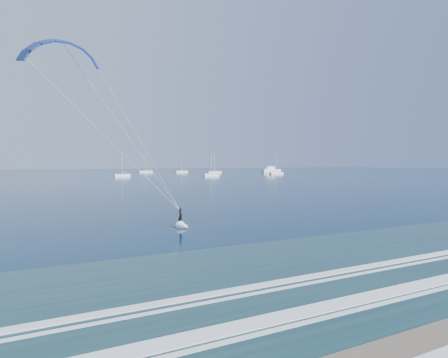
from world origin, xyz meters
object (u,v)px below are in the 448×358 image
sailboat_3 (122,175)px  sailboat_8 (211,175)px  sailboat_7 (182,172)px  motor_yacht (271,170)px  sailboat_4 (146,171)px  sailboat_6 (276,173)px  sailboat_5 (214,172)px  kitesurfer_rig (130,139)px

sailboat_3 → sailboat_8: sailboat_8 is taller
sailboat_3 → sailboat_7: size_ratio=0.99×
motor_yacht → sailboat_4: 88.76m
motor_yacht → sailboat_6: size_ratio=1.25×
sailboat_3 → sailboat_5: size_ratio=0.82×
sailboat_8 → sailboat_5: bearing=60.9°
sailboat_4 → sailboat_6: bearing=-54.4°
sailboat_5 → sailboat_6: 42.86m
sailboat_7 → motor_yacht: bearing=-16.3°
sailboat_3 → sailboat_5: sailboat_5 is taller
sailboat_5 → sailboat_8: 57.52m
sailboat_3 → sailboat_8: (40.79, -14.72, 0.00)m
sailboat_4 → sailboat_5: 51.81m
motor_yacht → sailboat_3: sailboat_3 is taller
sailboat_7 → sailboat_8: 77.69m
sailboat_7 → sailboat_8: size_ratio=0.94×
sailboat_4 → sailboat_8: sailboat_4 is taller
sailboat_3 → sailboat_7: sailboat_7 is taller
sailboat_6 → sailboat_4: bearing=125.6°
sailboat_6 → sailboat_5: bearing=121.2°
sailboat_4 → sailboat_8: (4.88, -90.37, -0.01)m
motor_yacht → sailboat_7: (-61.78, 18.09, -0.94)m
kitesurfer_rig → sailboat_3: (39.92, 157.83, -7.87)m
sailboat_3 → sailboat_8: 43.36m
motor_yacht → sailboat_8: 96.96m
sailboat_5 → sailboat_7: (-11.97, 25.76, -0.02)m
motor_yacht → sailboat_5: sailboat_5 is taller
kitesurfer_rig → sailboat_6: size_ratio=1.42×
motor_yacht → sailboat_8: sailboat_8 is taller
sailboat_7 → sailboat_3: bearing=-132.8°
sailboat_3 → sailboat_6: size_ratio=0.88×
motor_yacht → sailboat_3: 126.17m
kitesurfer_rig → sailboat_8: kitesurfer_rig is taller
sailboat_3 → motor_yacht: bearing=20.0°
motor_yacht → sailboat_7: bearing=163.7°
kitesurfer_rig → sailboat_3: size_ratio=1.61×
sailboat_6 → sailboat_8: bearing=-164.8°
sailboat_5 → sailboat_7: sailboat_5 is taller
sailboat_4 → motor_yacht: bearing=-21.4°
sailboat_4 → sailboat_6: 94.43m
sailboat_4 → sailboat_7: bearing=-34.5°
sailboat_5 → sailboat_6: bearing=-58.8°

